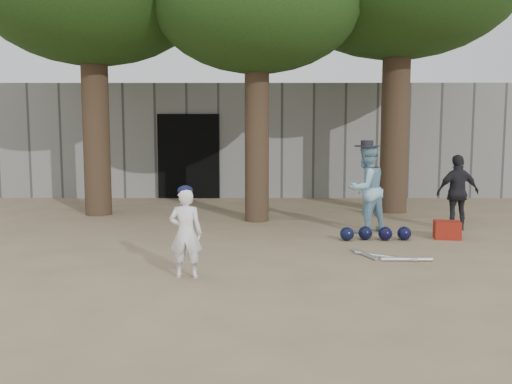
{
  "coord_description": "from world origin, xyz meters",
  "views": [
    {
      "loc": [
        0.64,
        -7.08,
        1.89
      ],
      "look_at": [
        0.6,
        1.0,
        0.95
      ],
      "focal_mm": 40.0,
      "sensor_mm": 36.0,
      "label": 1
    }
  ],
  "objects_px": {
    "boy_player": "(186,233)",
    "spectator_dark": "(458,193)",
    "spectator_blue": "(366,189)",
    "red_bag": "(447,230)"
  },
  "relations": [
    {
      "from": "spectator_dark",
      "to": "red_bag",
      "type": "height_order",
      "value": "spectator_dark"
    },
    {
      "from": "spectator_dark",
      "to": "spectator_blue",
      "type": "bearing_deg",
      "value": -1.58
    },
    {
      "from": "red_bag",
      "to": "spectator_blue",
      "type": "bearing_deg",
      "value": 156.46
    },
    {
      "from": "red_bag",
      "to": "boy_player",
      "type": "bearing_deg",
      "value": -148.64
    },
    {
      "from": "spectator_blue",
      "to": "red_bag",
      "type": "bearing_deg",
      "value": 124.24
    },
    {
      "from": "spectator_dark",
      "to": "boy_player",
      "type": "bearing_deg",
      "value": 25.95
    },
    {
      "from": "spectator_blue",
      "to": "spectator_dark",
      "type": "bearing_deg",
      "value": 156.41
    },
    {
      "from": "spectator_blue",
      "to": "spectator_dark",
      "type": "distance_m",
      "value": 1.73
    },
    {
      "from": "boy_player",
      "to": "spectator_dark",
      "type": "height_order",
      "value": "spectator_dark"
    },
    {
      "from": "spectator_dark",
      "to": "red_bag",
      "type": "distance_m",
      "value": 1.07
    }
  ]
}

